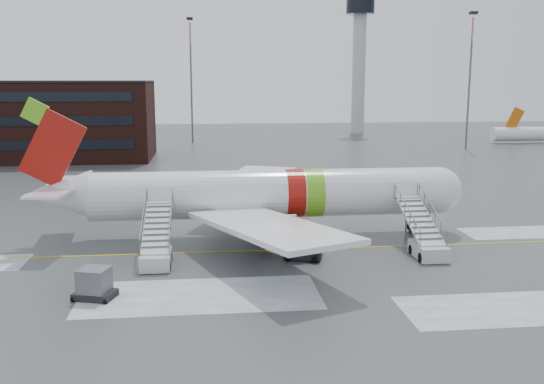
{
  "coord_description": "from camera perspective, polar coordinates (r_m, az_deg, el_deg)",
  "views": [
    {
      "loc": [
        -5.52,
        -44.02,
        12.47
      ],
      "look_at": [
        -0.51,
        1.14,
        4.0
      ],
      "focal_mm": 40.0,
      "sensor_mm": 36.0,
      "label": 1
    }
  ],
  "objects": [
    {
      "name": "control_tower",
      "position": [
        143.62,
        8.21,
        12.96
      ],
      "size": [
        6.4,
        6.4,
        30.0
      ],
      "color": "#B2B5BA",
      "rests_on": "ground"
    },
    {
      "name": "airstair_fwd",
      "position": [
        44.98,
        14.22,
        -4.46
      ],
      "size": [
        2.05,
        7.7,
        3.48
      ],
      "color": "#BABDC2",
      "rests_on": "ground"
    },
    {
      "name": "light_mast_far_ne",
      "position": [
        116.19,
        18.14,
        10.72
      ],
      "size": [
        1.2,
        1.2,
        24.25
      ],
      "color": "#595B60",
      "rests_on": "ground"
    },
    {
      "name": "pushback_tug",
      "position": [
        42.77,
        2.69,
        -5.48
      ],
      "size": [
        2.93,
        2.54,
        1.5
      ],
      "color": "black",
      "rests_on": "ground"
    },
    {
      "name": "uld_container",
      "position": [
        36.69,
        -16.37,
        -8.35
      ],
      "size": [
        2.6,
        2.2,
        1.82
      ],
      "color": "black",
      "rests_on": "ground"
    },
    {
      "name": "airstair_aft",
      "position": [
        42.34,
        -10.82,
        -5.26
      ],
      "size": [
        2.05,
        7.7,
        3.48
      ],
      "color": "silver",
      "rests_on": "ground"
    },
    {
      "name": "ground",
      "position": [
        46.08,
        0.79,
        -5.14
      ],
      "size": [
        260.0,
        260.0,
        0.0
      ],
      "primitive_type": "plane",
      "color": "#494C4F",
      "rests_on": "ground"
    },
    {
      "name": "light_mast_far_n",
      "position": [
        122.05,
        -7.63,
        11.11
      ],
      "size": [
        1.2,
        1.2,
        24.25
      ],
      "color": "#595B60",
      "rests_on": "ground"
    },
    {
      "name": "airliner",
      "position": [
        48.19,
        -1.38,
        -0.27
      ],
      "size": [
        35.03,
        32.97,
        11.18
      ],
      "color": "white",
      "rests_on": "ground"
    }
  ]
}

